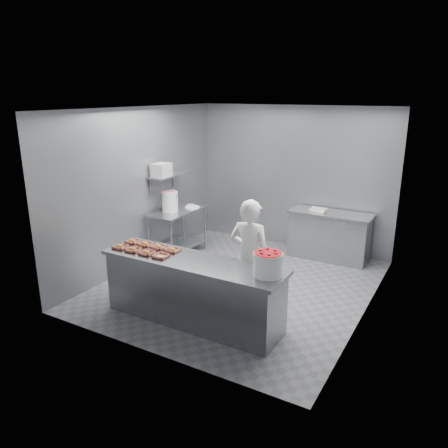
{
  "coord_description": "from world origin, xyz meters",
  "views": [
    {
      "loc": [
        3.06,
        -5.82,
        3.04
      ],
      "look_at": [
        -0.17,
        -0.2,
        1.07
      ],
      "focal_mm": 35.0,
      "sensor_mm": 36.0,
      "label": 1
    }
  ],
  "objects_px": {
    "back_counter": "(329,235)",
    "tray_3": "(161,256)",
    "tray_7": "(172,250)",
    "worker": "(250,258)",
    "appliance": "(161,170)",
    "tray_0": "(120,247)",
    "tray_1": "(133,250)",
    "glaze_bucket": "(170,201)",
    "tray_5": "(146,244)",
    "tray_6": "(159,247)",
    "strawberry_tub": "(268,263)",
    "prep_table": "(178,226)",
    "service_counter": "(193,291)",
    "tray_4": "(133,241)",
    "tray_2": "(147,253)"
  },
  "relations": [
    {
      "from": "prep_table",
      "to": "tray_4",
      "type": "bearing_deg",
      "value": -74.29
    },
    {
      "from": "tray_0",
      "to": "tray_2",
      "type": "height_order",
      "value": "same"
    },
    {
      "from": "glaze_bucket",
      "to": "back_counter",
      "type": "bearing_deg",
      "value": 28.21
    },
    {
      "from": "back_counter",
      "to": "tray_0",
      "type": "bearing_deg",
      "value": -121.08
    },
    {
      "from": "tray_2",
      "to": "tray_6",
      "type": "relative_size",
      "value": 1.0
    },
    {
      "from": "worker",
      "to": "tray_6",
      "type": "bearing_deg",
      "value": 21.15
    },
    {
      "from": "prep_table",
      "to": "appliance",
      "type": "height_order",
      "value": "appliance"
    },
    {
      "from": "tray_3",
      "to": "tray_4",
      "type": "bearing_deg",
      "value": 159.89
    },
    {
      "from": "back_counter",
      "to": "glaze_bucket",
      "type": "bearing_deg",
      "value": -151.79
    },
    {
      "from": "tray_3",
      "to": "prep_table",
      "type": "bearing_deg",
      "value": 120.66
    },
    {
      "from": "tray_1",
      "to": "tray_4",
      "type": "xyz_separation_m",
      "value": [
        -0.24,
        0.26,
        0.0
      ]
    },
    {
      "from": "prep_table",
      "to": "back_counter",
      "type": "bearing_deg",
      "value": 27.01
    },
    {
      "from": "back_counter",
      "to": "glaze_bucket",
      "type": "distance_m",
      "value": 3.05
    },
    {
      "from": "tray_1",
      "to": "tray_2",
      "type": "height_order",
      "value": "same"
    },
    {
      "from": "tray_3",
      "to": "appliance",
      "type": "distance_m",
      "value": 2.46
    },
    {
      "from": "tray_5",
      "to": "tray_6",
      "type": "distance_m",
      "value": 0.24
    },
    {
      "from": "service_counter",
      "to": "glaze_bucket",
      "type": "relative_size",
      "value": 5.76
    },
    {
      "from": "tray_7",
      "to": "strawberry_tub",
      "type": "distance_m",
      "value": 1.51
    },
    {
      "from": "tray_6",
      "to": "strawberry_tub",
      "type": "xyz_separation_m",
      "value": [
        1.74,
        -0.1,
        0.14
      ]
    },
    {
      "from": "glaze_bucket",
      "to": "prep_table",
      "type": "bearing_deg",
      "value": 54.88
    },
    {
      "from": "tray_7",
      "to": "worker",
      "type": "xyz_separation_m",
      "value": [
        0.98,
        0.47,
        -0.09
      ]
    },
    {
      "from": "service_counter",
      "to": "prep_table",
      "type": "relative_size",
      "value": 2.17
    },
    {
      "from": "tray_5",
      "to": "appliance",
      "type": "bearing_deg",
      "value": 119.82
    },
    {
      "from": "back_counter",
      "to": "tray_3",
      "type": "xyz_separation_m",
      "value": [
        -1.32,
        -3.38,
        0.47
      ]
    },
    {
      "from": "back_counter",
      "to": "appliance",
      "type": "bearing_deg",
      "value": -150.96
    },
    {
      "from": "worker",
      "to": "tray_7",
      "type": "bearing_deg",
      "value": 25.71
    },
    {
      "from": "tray_6",
      "to": "tray_1",
      "type": "bearing_deg",
      "value": -132.2
    },
    {
      "from": "service_counter",
      "to": "prep_table",
      "type": "xyz_separation_m",
      "value": [
        -1.65,
        1.95,
        0.14
      ]
    },
    {
      "from": "tray_0",
      "to": "tray_4",
      "type": "xyz_separation_m",
      "value": [
        0.0,
        0.26,
        0.0
      ]
    },
    {
      "from": "tray_3",
      "to": "tray_1",
      "type": "bearing_deg",
      "value": -180.0
    },
    {
      "from": "tray_6",
      "to": "worker",
      "type": "bearing_deg",
      "value": 21.03
    },
    {
      "from": "back_counter",
      "to": "worker",
      "type": "height_order",
      "value": "worker"
    },
    {
      "from": "tray_3",
      "to": "tray_0",
      "type": "bearing_deg",
      "value": -180.0
    },
    {
      "from": "tray_0",
      "to": "glaze_bucket",
      "type": "xyz_separation_m",
      "value": [
        -0.59,
        1.97,
        0.17
      ]
    },
    {
      "from": "tray_3",
      "to": "strawberry_tub",
      "type": "bearing_deg",
      "value": 6.44
    },
    {
      "from": "tray_6",
      "to": "glaze_bucket",
      "type": "height_order",
      "value": "glaze_bucket"
    },
    {
      "from": "back_counter",
      "to": "tray_7",
      "type": "xyz_separation_m",
      "value": [
        -1.32,
        -3.12,
        0.47
      ]
    },
    {
      "from": "strawberry_tub",
      "to": "tray_2",
      "type": "bearing_deg",
      "value": -174.46
    },
    {
      "from": "prep_table",
      "to": "tray_0",
      "type": "bearing_deg",
      "value": -76.21
    },
    {
      "from": "tray_0",
      "to": "tray_3",
      "type": "xyz_separation_m",
      "value": [
        0.72,
        0.0,
        -0.0
      ]
    },
    {
      "from": "back_counter",
      "to": "tray_3",
      "type": "bearing_deg",
      "value": -111.26
    },
    {
      "from": "back_counter",
      "to": "tray_6",
      "type": "bearing_deg",
      "value": -116.57
    },
    {
      "from": "tray_2",
      "to": "tray_5",
      "type": "height_order",
      "value": "same"
    },
    {
      "from": "tray_0",
      "to": "tray_1",
      "type": "relative_size",
      "value": 1.0
    },
    {
      "from": "service_counter",
      "to": "tray_5",
      "type": "bearing_deg",
      "value": 171.62
    },
    {
      "from": "tray_0",
      "to": "tray_1",
      "type": "bearing_deg",
      "value": 0.0
    },
    {
      "from": "tray_7",
      "to": "worker",
      "type": "relative_size",
      "value": 0.11
    },
    {
      "from": "tray_5",
      "to": "tray_7",
      "type": "distance_m",
      "value": 0.48
    },
    {
      "from": "back_counter",
      "to": "tray_7",
      "type": "relative_size",
      "value": 8.01
    },
    {
      "from": "tray_5",
      "to": "strawberry_tub",
      "type": "relative_size",
      "value": 0.52
    }
  ]
}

